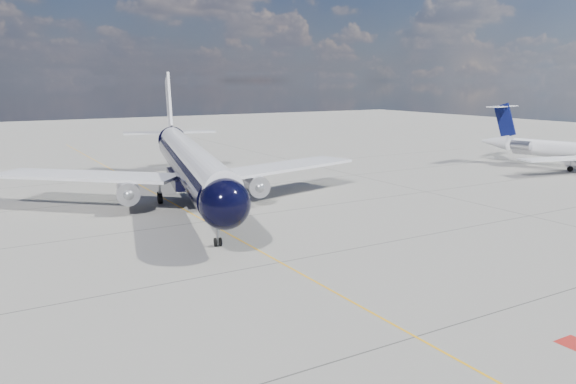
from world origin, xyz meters
TOP-DOWN VIEW (x-y plane):
  - ground at (0.00, 30.00)m, footprint 320.00×320.00m
  - taxiway_centerline at (0.00, 25.00)m, footprint 0.16×160.00m
  - red_marking at (6.80, -10.00)m, footprint 1.60×1.60m
  - main_airliner at (2.15, 35.04)m, footprint 41.92×51.84m
  - regional_jet at (62.56, 27.01)m, footprint 25.57×29.87m

SIDE VIEW (x-z plane):
  - ground at x=0.00m, z-range 0.00..0.00m
  - taxiway_centerline at x=0.00m, z-range 0.00..0.01m
  - red_marking at x=6.80m, z-range 0.00..0.01m
  - regional_jet at x=62.56m, z-range -1.89..8.34m
  - main_airliner at x=2.15m, z-range -2.88..12.30m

